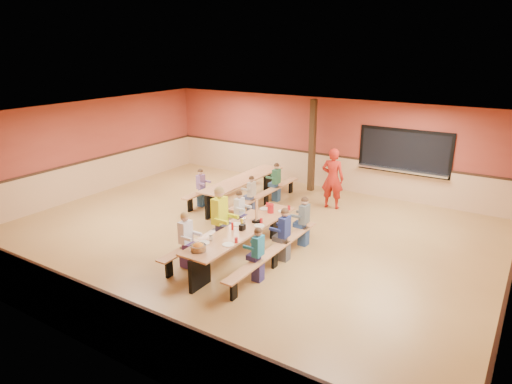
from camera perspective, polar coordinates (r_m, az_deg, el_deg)
The scene contains 23 objects.
ground at distance 11.65m, azimuth -1.82°, elevation -5.52°, with size 12.00×12.00×0.00m, color olive.
room_envelope at distance 11.39m, azimuth -1.85°, elevation -2.34°, with size 12.04×10.04×3.02m.
kitchen_pass_through at distance 14.54m, azimuth 18.03°, elevation 4.58°, with size 2.78×0.28×1.38m.
structural_post at distance 14.94m, azimuth 7.04°, elevation 5.73°, with size 0.18×0.18×3.00m, color black.
cafeteria_table_main at distance 10.29m, azimuth -1.62°, elevation -5.64°, with size 1.91×3.70×0.74m.
cafeteria_table_second at distance 13.98m, azimuth -1.60°, elevation 0.86°, with size 1.91×3.70×0.74m.
seated_child_white_left at distance 10.00m, azimuth -8.76°, elevation -5.96°, with size 0.39×0.32×1.25m, color white, non-canonical shape.
seated_adult_yellow at distance 10.83m, azimuth -4.55°, elevation -3.22°, with size 0.50×0.41×1.48m, color #EFFF1B, non-canonical shape.
seated_child_grey_left at distance 11.51m, azimuth -2.09°, elevation -2.72°, with size 0.34×0.28×1.16m, color white, non-canonical shape.
seated_child_teal_right at distance 9.34m, azimuth 0.25°, elevation -7.87°, with size 0.34×0.28×1.15m, color #1F6C8D, non-canonical shape.
seated_child_navy_right at distance 10.19m, azimuth 3.57°, elevation -5.38°, with size 0.38×0.31×1.23m, color navy, non-canonical shape.
seated_child_char_right at distance 10.98m, azimuth 6.03°, elevation -3.70°, with size 0.37×0.30×1.21m, color #4F575A, non-canonical shape.
seated_child_purple_sec at distance 13.65m, azimuth -6.89°, elevation 0.51°, with size 0.34×0.28×1.14m, color slate, non-canonical shape.
seated_child_green_sec at distance 14.03m, azimuth 2.56°, elevation 1.20°, with size 0.36×0.29×1.19m, color #2A6241, non-canonical shape.
seated_child_tan_sec at distance 12.90m, azimuth -0.55°, elevation -0.46°, with size 0.33×0.27×1.12m, color #BDAF96, non-canonical shape.
standing_woman at distance 13.52m, azimuth 9.55°, elevation 1.68°, with size 0.66×0.43×1.81m, color #A61D13.
punch_pitcher at distance 11.07m, azimuth 1.84°, elevation -2.07°, with size 0.16×0.16×0.22m, color #B3171A.
chip_bowl at distance 9.18m, azimuth -7.24°, elevation -6.86°, with size 0.32×0.32×0.15m, color orange, non-canonical shape.
napkin_dispenser at distance 10.08m, azimuth -1.72°, elevation -4.44°, with size 0.10×0.14×0.13m, color black.
condiment_mustard at distance 10.30m, azimuth -1.80°, elevation -3.81°, with size 0.06×0.06×0.17m, color yellow.
condiment_ketchup at distance 10.09m, azimuth -2.98°, elevation -4.29°, with size 0.06×0.06×0.17m, color #B2140F.
table_paddle at distance 10.46m, azimuth 0.08°, elevation -3.14°, with size 0.16×0.16×0.56m.
place_settings at distance 10.18m, azimuth -1.63°, elevation -4.25°, with size 0.65×3.30×0.11m, color beige, non-canonical shape.
Camera 1 is at (6.03, -8.81, 4.66)m, focal length 32.00 mm.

